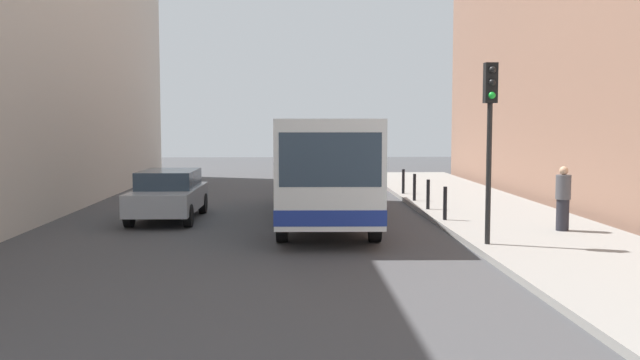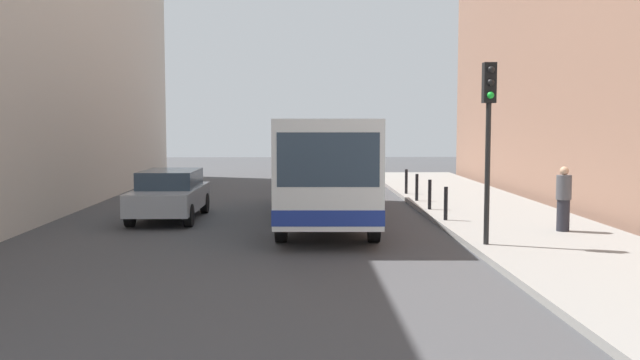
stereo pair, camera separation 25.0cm
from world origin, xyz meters
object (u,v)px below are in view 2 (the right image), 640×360
bollard_mid (430,194)px  bus (326,162)px  traffic_light (489,118)px  car_behind_bus (331,172)px  bollard_farthest (406,181)px  car_beside_bus (170,193)px  pedestrian_near_signal (564,199)px  bollard_near (446,203)px  bollard_far (417,187)px

bollard_mid → bus: bearing=-161.8°
bus → traffic_light: 6.45m
car_behind_bus → bollard_farthest: size_ratio=4.70×
car_behind_bus → traffic_light: bearing=99.3°
car_beside_bus → bollard_farthest: (8.05, 5.89, -0.16)m
car_beside_bus → traffic_light: size_ratio=1.08×
bus → bollard_farthest: bearing=-117.4°
traffic_light → pedestrian_near_signal: bearing=37.3°
bollard_near → pedestrian_near_signal: pedestrian_near_signal is taller
traffic_light → pedestrian_near_signal: 3.72m
bollard_farthest → pedestrian_near_signal: 9.78m
car_beside_bus → pedestrian_near_signal: bearing=162.2°
car_beside_bus → bollard_far: bearing=-156.2°
bus → car_behind_bus: 9.22m
bus → bollard_far: bearing=-131.5°
car_beside_bus → car_behind_bus: 10.44m
bus → bollard_mid: bus is taller
bollard_farthest → pedestrian_near_signal: bearing=-74.7°
car_behind_bus → bollard_far: size_ratio=4.70×
car_beside_bus → bollard_mid: bearing=-172.4°
traffic_light → bollard_near: size_ratio=4.32×
bollard_far → pedestrian_near_signal: (2.58, -6.98, 0.35)m
bollard_far → pedestrian_near_signal: pedestrian_near_signal is taller
bollard_far → bollard_farthest: bearing=90.0°
bollard_farthest → bollard_far: bearing=-90.0°
bollard_far → bus: bearing=-133.3°
bus → car_behind_bus: (0.53, 9.15, -0.94)m
pedestrian_near_signal → bollard_farthest: bearing=152.4°
bollard_mid → bollard_farthest: 4.90m
bollard_near → traffic_light: bearing=-88.6°
bollard_mid → bollard_farthest: (0.00, 4.90, 0.00)m
bollard_mid → bollard_far: same height
bollard_far → pedestrian_near_signal: size_ratio=0.57×
car_beside_bus → pedestrian_near_signal: pedestrian_near_signal is taller
car_behind_bus → bollard_near: 10.87m
pedestrian_near_signal → bollard_near: bearing=-171.7°
car_behind_bus → bollard_mid: bearing=107.1°
traffic_light → bollard_farthest: traffic_light is taller
car_beside_bus → bollard_far: (8.05, 3.44, -0.16)m
traffic_light → bollard_near: traffic_light is taller
bollard_near → pedestrian_near_signal: bearing=-38.8°
bus → traffic_light: traffic_light is taller
car_behind_bus → bollard_near: car_behind_bus is taller
bollard_near → car_beside_bus: bearing=169.7°
pedestrian_near_signal → bus: bearing=-162.9°
bus → pedestrian_near_signal: size_ratio=6.71×
bollard_farthest → bollard_mid: bearing=-90.0°
bollard_near → pedestrian_near_signal: size_ratio=0.57×
car_beside_bus → car_behind_bus: bearing=-119.4°
car_beside_bus → car_behind_bus: (5.24, 9.04, 0.00)m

